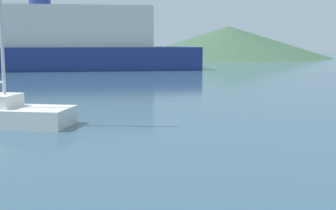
{
  "coord_description": "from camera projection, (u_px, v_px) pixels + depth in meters",
  "views": [
    {
      "loc": [
        -1.1,
        0.99,
        2.97
      ],
      "look_at": [
        0.89,
        14.0,
        1.2
      ],
      "focal_mm": 50.0,
      "sensor_mm": 36.0,
      "label": 1
    }
  ],
  "objects": [
    {
      "name": "ferry_distant",
      "position": [
        41.0,
        42.0,
        50.93
      ],
      "size": [
        34.02,
        9.38,
        8.38
      ],
      "rotation": [
        0.0,
        0.0,
        -0.0
      ],
      "color": "navy",
      "rests_on": "ground_plane"
    },
    {
      "name": "hill_central",
      "position": [
        228.0,
        42.0,
        90.34
      ],
      "size": [
        39.02,
        39.02,
        6.05
      ],
      "color": "#38563D",
      "rests_on": "ground_plane"
    }
  ]
}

